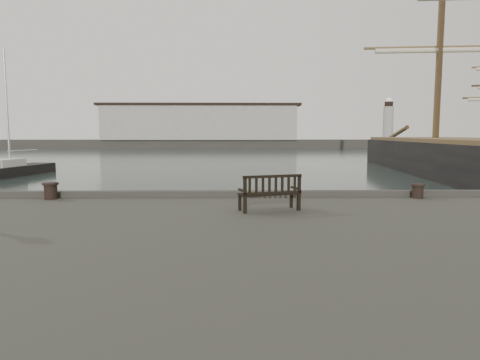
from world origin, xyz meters
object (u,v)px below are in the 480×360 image
object	(u,v)px
bench	(270,199)
bollard_right	(418,191)
yacht_d	(14,173)
bollard_left	(51,191)

from	to	relation	value
bench	bollard_right	xyz separation A→B (m)	(4.47, 1.94, -0.07)
bench	yacht_d	size ratio (longest dim) A/B	0.15
bench	yacht_d	distance (m)	31.52
bench	bollard_left	world-z (taller)	bench
bollard_right	bollard_left	bearing A→B (deg)	180.00
bench	yacht_d	bearing A→B (deg)	110.06
bench	bollard_left	distance (m)	6.40
bollard_left	yacht_d	distance (m)	26.57
yacht_d	bollard_left	bearing A→B (deg)	-51.47
bollard_left	bench	bearing A→B (deg)	-17.65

